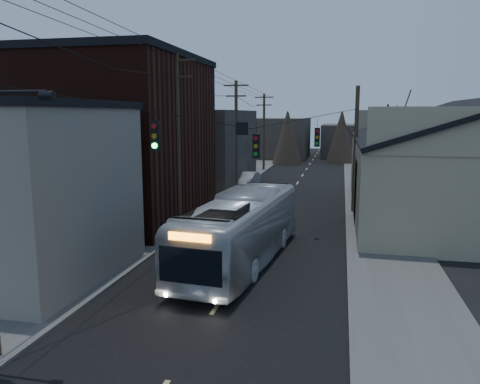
{
  "coord_description": "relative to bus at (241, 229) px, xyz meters",
  "views": [
    {
      "loc": [
        4.08,
        -7.23,
        6.67
      ],
      "look_at": [
        -0.57,
        14.21,
        3.0
      ],
      "focal_mm": 35.0,
      "sensor_mm": 36.0,
      "label": 1
    }
  ],
  "objects": [
    {
      "name": "road_surface",
      "position": [
        0.17,
        17.33,
        -1.57
      ],
      "size": [
        9.0,
        110.0,
        0.02
      ],
      "primitive_type": "cube",
      "color": "black",
      "rests_on": "ground"
    },
    {
      "name": "building_clapboard",
      "position": [
        -8.83,
        -3.67,
        1.92
      ],
      "size": [
        8.0,
        8.0,
        7.0
      ],
      "primitive_type": "cube",
      "color": "gray",
      "rests_on": "ground"
    },
    {
      "name": "utility_lines",
      "position": [
        -2.94,
        11.47,
        3.38
      ],
      "size": [
        11.24,
        45.28,
        10.5
      ],
      "color": "#382B1E",
      "rests_on": "ground"
    },
    {
      "name": "bare_tree",
      "position": [
        6.67,
        7.33,
        2.02
      ],
      "size": [
        0.4,
        0.4,
        7.2
      ],
      "primitive_type": "cone",
      "color": "black",
      "rests_on": "ground"
    },
    {
      "name": "sidewalk_left",
      "position": [
        -6.33,
        17.33,
        -1.52
      ],
      "size": [
        4.0,
        110.0,
        0.12
      ],
      "primitive_type": "cube",
      "color": "#474744",
      "rests_on": "ground"
    },
    {
      "name": "bus",
      "position": [
        0.0,
        0.0,
        0.0
      ],
      "size": [
        3.81,
        11.53,
        3.15
      ],
      "primitive_type": "imported",
      "rotation": [
        0.0,
        0.0,
        3.04
      ],
      "color": "#B0B5BD",
      "rests_on": "ground"
    },
    {
      "name": "parked_car",
      "position": [
        -4.13,
        22.16,
        -0.91
      ],
      "size": [
        1.84,
        4.19,
        1.34
      ],
      "primitive_type": "imported",
      "rotation": [
        0.0,
        0.0,
        -0.11
      ],
      "color": "#96999D",
      "rests_on": "ground"
    },
    {
      "name": "building_brick",
      "position": [
        -9.83,
        7.33,
        3.42
      ],
      "size": [
        10.0,
        12.0,
        10.0
      ],
      "primitive_type": "cube",
      "color": "black",
      "rests_on": "ground"
    },
    {
      "name": "sidewalk_right",
      "position": [
        6.67,
        17.33,
        -1.52
      ],
      "size": [
        4.0,
        110.0,
        0.12
      ],
      "primitive_type": "cube",
      "color": "#474744",
      "rests_on": "ground"
    },
    {
      "name": "building_far_right",
      "position": [
        7.17,
        57.33,
        0.92
      ],
      "size": [
        12.0,
        14.0,
        5.0
      ],
      "primitive_type": "cube",
      "color": "#36312B",
      "rests_on": "ground"
    },
    {
      "name": "building_left_far",
      "position": [
        -9.33,
        23.33,
        1.92
      ],
      "size": [
        9.0,
        14.0,
        7.0
      ],
      "primitive_type": "cube",
      "color": "#36312B",
      "rests_on": "ground"
    },
    {
      "name": "building_far_left",
      "position": [
        -5.83,
        52.33,
        1.42
      ],
      "size": [
        10.0,
        12.0,
        6.0
      ],
      "primitive_type": "cube",
      "color": "#36312B",
      "rests_on": "ground"
    }
  ]
}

